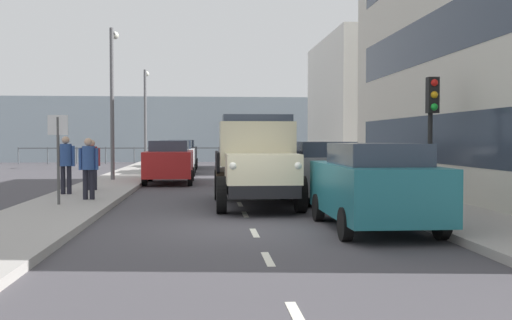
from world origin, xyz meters
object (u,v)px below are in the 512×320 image
street_sign (58,144)px  car_grey_kerbside_1 (321,170)px  car_black_oppositeside_2 (181,154)px  traffic_light_near (432,112)px  pedestrian_strolling (89,163)px  pedestrian_in_dark_coat (66,160)px  car_white_oppositeside_1 (176,157)px  lamp_post_promenade (113,89)px  truck_vintage_cream (257,163)px  lamp_post_far (146,108)px  car_teal_kerbside_near (374,185)px  car_red_oppositeside_0 (169,161)px  pedestrian_couple_a (92,161)px

street_sign → car_grey_kerbside_1: bearing=-165.7°
car_black_oppositeside_2 → traffic_light_near: (-7.15, 21.78, 1.58)m
pedestrian_strolling → pedestrian_in_dark_coat: bearing=-60.0°
car_white_oppositeside_1 → street_sign: bearing=81.5°
car_grey_kerbside_1 → street_sign: 7.30m
car_white_oppositeside_1 → car_black_oppositeside_2: same height
car_grey_kerbside_1 → lamp_post_promenade: bearing=-47.6°
truck_vintage_cream → pedestrian_in_dark_coat: 6.09m
lamp_post_far → car_teal_kerbside_near: bearing=105.5°
car_grey_kerbside_1 → car_black_oppositeside_2: 19.88m
pedestrian_in_dark_coat → traffic_light_near: bearing=159.8°
car_black_oppositeside_2 → traffic_light_near: bearing=108.2°
traffic_light_near → pedestrian_in_dark_coat: bearing=-20.2°
car_teal_kerbside_near → car_red_oppositeside_0: size_ratio=1.03×
car_grey_kerbside_1 → lamp_post_far: size_ratio=0.73×
car_red_oppositeside_0 → street_sign: (2.23, 9.09, 0.79)m
car_grey_kerbside_1 → lamp_post_promenade: lamp_post_promenade is taller
truck_vintage_cream → pedestrian_strolling: 4.61m
car_red_oppositeside_0 → traffic_light_near: 12.22m
car_white_oppositeside_1 → traffic_light_near: 17.17m
car_teal_kerbside_near → pedestrian_in_dark_coat: (7.50, -6.79, 0.27)m
car_red_oppositeside_0 → street_sign: size_ratio=1.83×
truck_vintage_cream → pedestrian_in_dark_coat: truck_vintage_cream is taller
car_red_oppositeside_0 → car_teal_kerbside_near: bearing=110.3°
lamp_post_promenade → pedestrian_strolling: bearing=94.0°
pedestrian_in_dark_coat → lamp_post_far: lamp_post_far is taller
lamp_post_far → truck_vintage_cream: bearing=103.4°
traffic_light_near → lamp_post_promenade: size_ratio=0.52×
car_teal_kerbside_near → car_red_oppositeside_0: same height
car_teal_kerbside_near → lamp_post_promenade: 15.46m
car_red_oppositeside_0 → pedestrian_couple_a: pedestrian_couple_a is taller
pedestrian_strolling → pedestrian_couple_a: size_ratio=1.04×
car_red_oppositeside_0 → traffic_light_near: traffic_light_near is taller
truck_vintage_cream → car_white_oppositeside_1: size_ratio=1.23×
car_teal_kerbside_near → pedestrian_in_dark_coat: size_ratio=2.45×
car_grey_kerbside_1 → traffic_light_near: bearing=133.4°
car_grey_kerbside_1 → car_red_oppositeside_0: 8.74m
street_sign → traffic_light_near: bearing=175.8°
truck_vintage_cream → car_black_oppositeside_2: (2.81, -20.75, -0.28)m
car_teal_kerbside_near → car_white_oppositeside_1: same height
car_black_oppositeside_2 → car_teal_kerbside_near: bearing=100.9°
pedestrian_couple_a → lamp_post_promenade: 5.88m
car_black_oppositeside_2 → pedestrian_couple_a: 16.88m
car_teal_kerbside_near → car_red_oppositeside_0: bearing=-69.7°
car_red_oppositeside_0 → car_white_oppositeside_1: size_ratio=0.90×
car_red_oppositeside_0 → street_sign: bearing=76.2°
truck_vintage_cream → street_sign: bearing=3.8°
pedestrian_strolling → traffic_light_near: 9.17m
pedestrian_couple_a → car_red_oppositeside_0: bearing=-114.8°
car_teal_kerbside_near → lamp_post_far: size_ratio=0.74×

